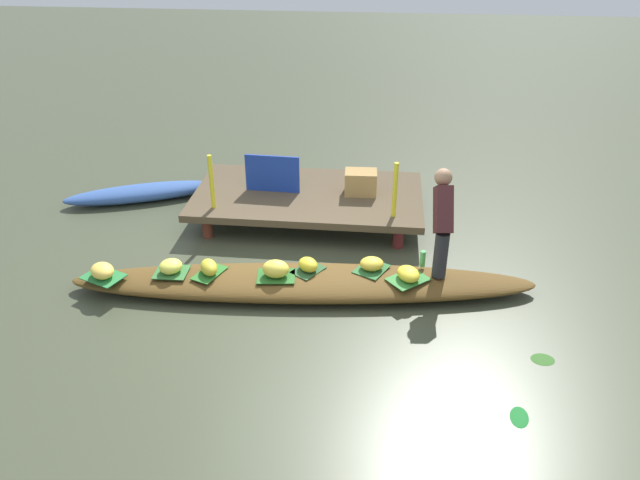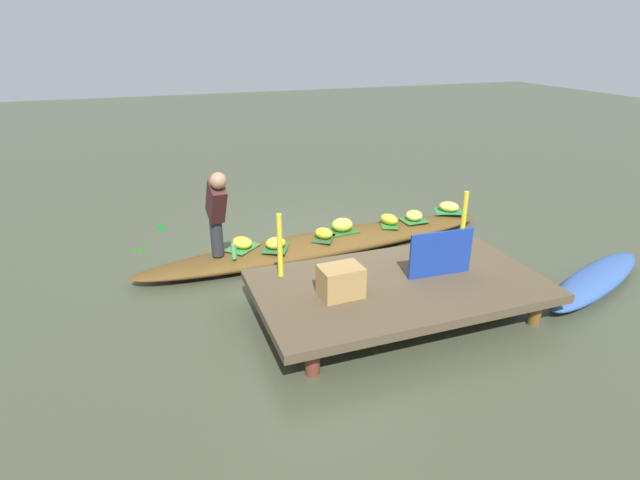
{
  "view_description": "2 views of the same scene",
  "coord_description": "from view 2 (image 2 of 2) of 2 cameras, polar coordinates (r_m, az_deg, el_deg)",
  "views": [
    {
      "loc": [
        0.84,
        -5.92,
        4.04
      ],
      "look_at": [
        0.17,
        0.29,
        0.54
      ],
      "focal_mm": 34.5,
      "sensor_mm": 36.0,
      "label": 1
    },
    {
      "loc": [
        2.39,
        6.34,
        2.99
      ],
      "look_at": [
        0.19,
        0.3,
        0.32
      ],
      "focal_mm": 28.63,
      "sensor_mm": 36.0,
      "label": 2
    }
  ],
  "objects": [
    {
      "name": "canal_water",
      "position": [
        7.4,
        0.59,
        -1.25
      ],
      "size": [
        40.0,
        40.0,
        0.0
      ],
      "primitive_type": "plane",
      "color": "#404632",
      "rests_on": "ground"
    },
    {
      "name": "dock_platform",
      "position": [
        5.77,
        8.87,
        -5.15
      ],
      "size": [
        3.2,
        1.8,
        0.39
      ],
      "color": "brown",
      "rests_on": "ground"
    },
    {
      "name": "vendor_boat",
      "position": [
        7.36,
        0.59,
        -0.4
      ],
      "size": [
        5.45,
        1.28,
        0.24
      ],
      "primitive_type": "ellipsoid",
      "rotation": [
        0.0,
        0.0,
        0.09
      ],
      "color": "#563D19",
      "rests_on": "ground"
    },
    {
      "name": "moored_boat",
      "position": [
        7.19,
        28.44,
        -3.93
      ],
      "size": [
        2.3,
        1.3,
        0.23
      ],
      "primitive_type": "ellipsoid",
      "rotation": [
        0.0,
        0.0,
        0.38
      ],
      "color": "#34569B",
      "rests_on": "ground"
    },
    {
      "name": "leaf_mat_0",
      "position": [
        7.81,
        7.7,
        1.77
      ],
      "size": [
        0.38,
        0.48,
        0.01
      ],
      "primitive_type": "cube",
      "rotation": [
        0.0,
        0.0,
        1.2
      ],
      "color": "#296F27",
      "rests_on": "vendor_boat"
    },
    {
      "name": "banana_bunch_0",
      "position": [
        7.78,
        7.73,
        2.31
      ],
      "size": [
        0.3,
        0.35,
        0.16
      ],
      "primitive_type": "ellipsoid",
      "rotation": [
        0.0,
        0.0,
        5.18
      ],
      "color": "gold",
      "rests_on": "vendor_boat"
    },
    {
      "name": "leaf_mat_1",
      "position": [
        7.22,
        0.42,
        0.21
      ],
      "size": [
        0.43,
        0.46,
        0.01
      ],
      "primitive_type": "cube",
      "rotation": [
        0.0,
        0.0,
        0.99
      ],
      "color": "#285029",
      "rests_on": "vendor_boat"
    },
    {
      "name": "banana_bunch_1",
      "position": [
        7.19,
        0.42,
        0.76
      ],
      "size": [
        0.32,
        0.33,
        0.15
      ],
      "primitive_type": "ellipsoid",
      "rotation": [
        0.0,
        0.0,
        5.35
      ],
      "color": "gold",
      "rests_on": "vendor_boat"
    },
    {
      "name": "leaf_mat_2",
      "position": [
        6.92,
        -4.97,
        -0.89
      ],
      "size": [
        0.45,
        0.49,
        0.01
      ],
      "primitive_type": "cube",
      "rotation": [
        0.0,
        0.0,
        1.11
      ],
      "color": "#29612D",
      "rests_on": "vendor_boat"
    },
    {
      "name": "banana_bunch_2",
      "position": [
        6.89,
        -4.99,
        -0.34
      ],
      "size": [
        0.31,
        0.29,
        0.15
      ],
      "primitive_type": "ellipsoid",
      "rotation": [
        0.0,
        0.0,
        0.18
      ],
      "color": "gold",
      "rests_on": "vendor_boat"
    },
    {
      "name": "leaf_mat_3",
      "position": [
        8.03,
        10.44,
        2.2
      ],
      "size": [
        0.38,
        0.34,
        0.01
      ],
      "primitive_type": "cube",
      "rotation": [
        0.0,
        0.0,
        0.03
      ],
      "color": "#326E33",
      "rests_on": "vendor_boat"
    },
    {
      "name": "banana_bunch_3",
      "position": [
        8.01,
        10.47,
        2.72
      ],
      "size": [
        0.36,
        0.37,
        0.16
      ],
      "primitive_type": "ellipsoid",
      "rotation": [
        0.0,
        0.0,
        4.1
      ],
      "color": "#E7E451",
      "rests_on": "vendor_boat"
    },
    {
      "name": "leaf_mat_4",
      "position": [
        7.48,
        2.49,
        1.02
      ],
      "size": [
        0.47,
        0.38,
        0.01
      ],
      "primitive_type": "cube",
      "rotation": [
        0.0,
        0.0,
        0.12
      ],
      "color": "#266122",
      "rests_on": "vendor_boat"
    },
    {
      "name": "banana_bunch_4",
      "position": [
        7.44,
        2.5,
        1.71
      ],
      "size": [
        0.33,
        0.28,
        0.2
      ],
      "primitive_type": "ellipsoid",
      "rotation": [
        0.0,
        0.0,
        3.05
      ],
      "color": "yellow",
      "rests_on": "vendor_boat"
    },
    {
      "name": "leaf_mat_5",
      "position": [
        6.99,
        -8.66,
        -0.81
      ],
      "size": [
        0.53,
        0.52,
        0.01
      ],
      "primitive_type": "cube",
      "rotation": [
        0.0,
        0.0,
        0.71
      ],
      "color": "#357C35",
      "rests_on": "vendor_boat"
    },
    {
      "name": "banana_bunch_5",
      "position": [
        6.97,
        -8.69,
        -0.28
      ],
      "size": [
        0.34,
        0.38,
        0.14
      ],
      "primitive_type": "ellipsoid",
      "rotation": [
        0.0,
        0.0,
        5.12
      ],
      "color": "yellow",
      "rests_on": "vendor_boat"
    },
    {
      "name": "leaf_mat_6",
      "position": [
        8.56,
        14.18,
        3.15
      ],
      "size": [
        0.54,
        0.47,
        0.01
      ],
      "primitive_type": "cube",
      "rotation": [
        0.0,
        0.0,
        2.75
      ],
      "color": "#287A3A",
      "rests_on": "vendor_boat"
    },
    {
      "name": "banana_bunch_6",
      "position": [
        8.53,
        14.23,
        3.64
      ],
      "size": [
        0.4,
        0.4,
        0.16
      ],
      "primitive_type": "ellipsoid",
      "rotation": [
        0.0,
        0.0,
        5.45
      ],
      "color": "#F9D051",
      "rests_on": "vendor_boat"
    },
    {
      "name": "vendor_person",
      "position": [
        6.47,
        -11.49,
        3.47
      ],
      "size": [
        0.23,
        0.54,
        1.19
      ],
      "color": "#28282D",
      "rests_on": "vendor_boat"
    },
    {
      "name": "water_bottle",
      "position": [
        6.65,
        -9.59,
        -1.26
      ],
      "size": [
        0.06,
        0.06,
        0.2
      ],
      "primitive_type": "cylinder",
      "color": "#51B45F",
      "rests_on": "vendor_boat"
    },
    {
      "name": "market_banner",
      "position": [
        5.88,
        13.35,
        -1.5
      ],
      "size": [
        0.77,
        0.06,
        0.53
      ],
      "primitive_type": "cube",
      "rotation": [
        0.0,
        0.0,
        -0.04
      ],
      "color": "#193596",
      "rests_on": "dock_platform"
    },
    {
      "name": "railing_post_west",
      "position": [
        6.67,
        15.75,
        2.17
      ],
      "size": [
        0.06,
        0.06,
        0.74
      ],
      "primitive_type": "cylinder",
      "color": "yellow",
      "rests_on": "dock_platform"
    },
    {
      "name": "railing_post_east",
      "position": [
        5.68,
        -4.51,
        -0.63
      ],
      "size": [
        0.06,
        0.06,
        0.74
      ],
      "primitive_type": "cylinder",
      "color": "yellow",
      "rests_on": "dock_platform"
    },
    {
      "name": "produce_crate",
      "position": [
        5.33,
        2.34,
        -4.64
      ],
      "size": [
        0.45,
        0.34,
        0.33
      ],
      "primitive_type": "cube",
      "rotation": [
        0.0,
        0.0,
        0.04
      ],
      "color": "#A37F47",
      "rests_on": "dock_platform"
    },
    {
      "name": "drifting_plant_0",
      "position": [
        7.88,
        -19.58,
        -1.09
      ],
      "size": [
        0.25,
        0.21,
        0.01
      ],
      "primitive_type": "ellipsoid",
      "rotation": [
        0.0,
        0.0,
        0.07
      ],
      "color": "#2C5B1F",
      "rests_on": "ground"
    },
    {
      "name": "drifting_plant_1",
      "position": [
        8.64,
        -17.32,
        1.3
      ],
      "size": [
        0.2,
        0.29,
        0.01
      ],
      "primitive_type": "ellipsoid",
      "rotation": [
        0.0,
        0.0,
        1.42
      ],
      "color": "#156724",
      "rests_on": "ground"
    }
  ]
}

